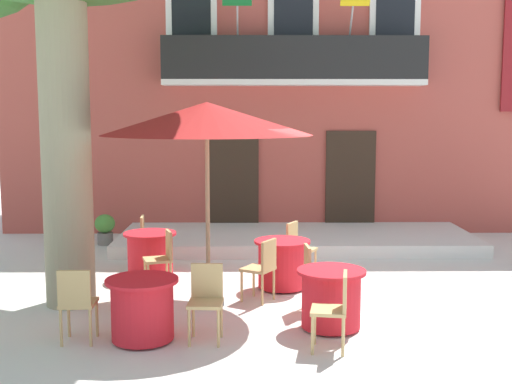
% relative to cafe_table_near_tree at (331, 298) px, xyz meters
% --- Properties ---
extents(ground_plane, '(120.00, 120.00, 0.00)m').
position_rel_cafe_table_near_tree_xyz_m(ground_plane, '(-0.26, 1.47, -0.39)').
color(ground_plane, silver).
extents(building_facade, '(13.00, 5.09, 7.50)m').
position_rel_cafe_table_near_tree_xyz_m(building_facade, '(-0.06, 8.46, 3.36)').
color(building_facade, '#B24C42').
rests_on(building_facade, ground).
extents(entrance_step_platform, '(7.16, 2.63, 0.25)m').
position_rel_cafe_table_near_tree_xyz_m(entrance_step_platform, '(-0.07, 5.16, -0.27)').
color(entrance_step_platform, silver).
rests_on(entrance_step_platform, ground).
extents(cafe_table_near_tree, '(0.86, 0.86, 0.76)m').
position_rel_cafe_table_near_tree_xyz_m(cafe_table_near_tree, '(0.00, 0.00, 0.00)').
color(cafe_table_near_tree, red).
rests_on(cafe_table_near_tree, ground).
extents(cafe_chair_near_tree_0, '(0.43, 0.43, 0.91)m').
position_rel_cafe_table_near_tree_xyz_m(cafe_chair_near_tree_0, '(-0.13, 0.74, 0.14)').
color(cafe_chair_near_tree_0, tan).
rests_on(cafe_chair_near_tree_0, ground).
extents(cafe_chair_near_tree_1, '(0.46, 0.46, 0.91)m').
position_rel_cafe_table_near_tree_xyz_m(cafe_chair_near_tree_1, '(-0.05, -0.75, 0.14)').
color(cafe_chair_near_tree_1, tan).
rests_on(cafe_chair_near_tree_1, ground).
extents(cafe_table_middle, '(0.86, 0.86, 0.76)m').
position_rel_cafe_table_near_tree_xyz_m(cafe_table_middle, '(-2.65, 2.54, 0.00)').
color(cafe_table_middle, red).
rests_on(cafe_table_middle, ground).
extents(cafe_chair_middle_0, '(0.43, 0.43, 0.91)m').
position_rel_cafe_table_near_tree_xyz_m(cafe_chair_middle_0, '(-2.79, 3.28, 0.14)').
color(cafe_chair_middle_0, tan).
rests_on(cafe_chair_middle_0, ground).
extents(cafe_chair_middle_1, '(0.50, 0.50, 0.91)m').
position_rel_cafe_table_near_tree_xyz_m(cafe_chair_middle_1, '(-2.36, 1.85, 0.14)').
color(cafe_chair_middle_1, tan).
rests_on(cafe_chair_middle_1, ground).
extents(cafe_table_front, '(0.86, 0.86, 0.76)m').
position_rel_cafe_table_near_tree_xyz_m(cafe_table_front, '(-2.29, -0.41, 0.00)').
color(cafe_table_front, red).
rests_on(cafe_table_front, ground).
extents(cafe_chair_front_0, '(0.41, 0.41, 0.91)m').
position_rel_cafe_table_near_tree_xyz_m(cafe_chair_front_0, '(-3.04, -0.50, 0.14)').
color(cafe_chair_front_0, tan).
rests_on(cafe_chair_front_0, ground).
extents(cafe_chair_front_1, '(0.42, 0.42, 0.91)m').
position_rel_cafe_table_near_tree_xyz_m(cafe_chair_front_1, '(-1.54, -0.38, 0.14)').
color(cafe_chair_front_1, tan).
rests_on(cafe_chair_front_1, ground).
extents(cafe_table_far_side, '(0.86, 0.86, 0.76)m').
position_rel_cafe_table_near_tree_xyz_m(cafe_table_far_side, '(-0.52, 1.87, 0.00)').
color(cafe_table_far_side, red).
rests_on(cafe_table_far_side, ground).
extents(cafe_chair_far_side_0, '(0.54, 0.54, 0.91)m').
position_rel_cafe_table_near_tree_xyz_m(cafe_chair_far_side_0, '(-0.22, 2.57, 0.14)').
color(cafe_chair_far_side_0, tan).
rests_on(cafe_chair_far_side_0, ground).
extents(cafe_chair_far_side_1, '(0.55, 0.55, 0.91)m').
position_rel_cafe_table_near_tree_xyz_m(cafe_chair_far_side_1, '(-0.84, 1.19, 0.14)').
color(cafe_chair_far_side_1, tan).
rests_on(cafe_chair_far_side_1, ground).
extents(cafe_umbrella, '(2.90, 2.90, 2.85)m').
position_rel_cafe_table_near_tree_xyz_m(cafe_umbrella, '(-1.60, 1.01, 2.22)').
color(cafe_umbrella, '#997A56').
rests_on(cafe_umbrella, ground).
extents(ground_planter_left, '(0.41, 0.41, 0.63)m').
position_rel_cafe_table_near_tree_xyz_m(ground_planter_left, '(-3.99, 5.26, -0.04)').
color(ground_planter_left, slate).
rests_on(ground_planter_left, ground).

